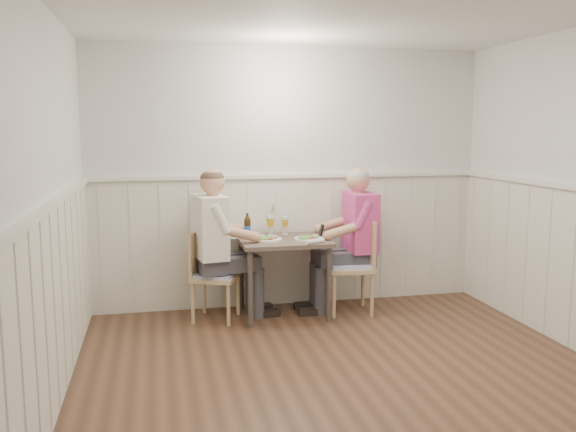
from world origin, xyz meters
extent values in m
plane|color=#472F20|center=(0.00, 0.00, 0.00)|extent=(4.50, 4.50, 0.00)
cube|color=silver|center=(0.00, 2.25, 1.30)|extent=(4.00, 0.04, 2.60)
cube|color=silver|center=(-2.00, 0.00, 1.30)|extent=(0.04, 4.50, 2.60)
cube|color=white|center=(0.00, 0.00, 2.59)|extent=(4.00, 4.50, 0.02)
cube|color=silver|center=(0.00, 2.23, 0.65)|extent=(3.98, 0.03, 1.30)
cube|color=silver|center=(-1.99, 0.00, 0.65)|extent=(0.03, 4.48, 1.30)
cube|color=silver|center=(0.00, 2.22, 1.32)|extent=(3.98, 0.06, 0.04)
cube|color=silver|center=(-1.97, 0.00, 1.32)|extent=(0.06, 4.48, 0.04)
cube|color=#4E433C|center=(-0.15, 1.84, 0.73)|extent=(0.84, 0.70, 0.04)
cylinder|color=#3F3833|center=(-0.52, 1.54, 0.35)|extent=(0.05, 0.05, 0.71)
cylinder|color=#3F3833|center=(-0.52, 2.14, 0.35)|extent=(0.05, 0.05, 0.71)
cylinder|color=#3F3833|center=(0.22, 1.54, 0.35)|extent=(0.05, 0.05, 0.71)
cylinder|color=#3F3833|center=(0.22, 2.14, 0.35)|extent=(0.05, 0.05, 0.71)
cube|color=tan|center=(0.50, 1.81, 0.44)|extent=(0.47, 0.47, 0.04)
cube|color=#707EC6|center=(0.50, 1.81, 0.48)|extent=(0.43, 0.43, 0.03)
cube|color=tan|center=(0.70, 1.79, 0.69)|extent=(0.07, 0.43, 0.45)
cylinder|color=tan|center=(0.67, 1.61, 0.21)|extent=(0.04, 0.04, 0.42)
cylinder|color=tan|center=(0.30, 1.64, 0.21)|extent=(0.04, 0.04, 0.42)
cylinder|color=tan|center=(0.70, 1.98, 0.21)|extent=(0.04, 0.04, 0.42)
cylinder|color=tan|center=(0.33, 2.01, 0.21)|extent=(0.04, 0.04, 0.42)
cube|color=tan|center=(-0.80, 1.85, 0.41)|extent=(0.52, 0.52, 0.04)
cube|color=#707EC6|center=(-0.80, 1.85, 0.44)|extent=(0.47, 0.47, 0.03)
cube|color=tan|center=(-0.97, 1.91, 0.64)|extent=(0.18, 0.38, 0.42)
cylinder|color=tan|center=(-0.89, 2.07, 0.19)|extent=(0.03, 0.03, 0.39)
cylinder|color=tan|center=(-0.58, 1.94, 0.19)|extent=(0.03, 0.03, 0.39)
cylinder|color=tan|center=(-1.03, 1.75, 0.19)|extent=(0.03, 0.03, 0.39)
cylinder|color=tan|center=(-0.71, 1.62, 0.19)|extent=(0.03, 0.03, 0.39)
cube|color=#3F3F47|center=(0.61, 1.88, 0.24)|extent=(0.47, 0.43, 0.47)
cube|color=#3F3F47|center=(0.40, 1.88, 0.53)|extent=(0.45, 0.39, 0.14)
cube|color=#CE458D|center=(0.61, 1.88, 0.89)|extent=(0.26, 0.47, 0.58)
sphere|color=tan|center=(0.61, 1.88, 1.30)|extent=(0.23, 0.23, 0.23)
sphere|color=#A5A5A0|center=(0.61, 1.88, 1.33)|extent=(0.22, 0.22, 0.22)
cube|color=black|center=(0.23, 1.89, 0.89)|extent=(0.02, 0.07, 0.14)
cube|color=#3F3F47|center=(-0.83, 1.84, 0.24)|extent=(0.53, 0.49, 0.48)
cube|color=#3F3F47|center=(-0.62, 1.87, 0.54)|extent=(0.50, 0.45, 0.14)
cube|color=white|center=(-0.83, 1.84, 0.89)|extent=(0.33, 0.50, 0.58)
sphere|color=tan|center=(-0.83, 1.84, 1.31)|extent=(0.23, 0.23, 0.23)
sphere|color=#4C3828|center=(-0.83, 1.84, 1.34)|extent=(0.22, 0.22, 0.22)
cylinder|color=white|center=(0.08, 1.75, 0.76)|extent=(0.29, 0.29, 0.02)
ellipsoid|color=#3F722D|center=(0.04, 1.71, 0.80)|extent=(0.14, 0.12, 0.05)
sphere|color=tan|center=(0.14, 1.76, 0.79)|extent=(0.04, 0.04, 0.04)
cube|color=brown|center=(0.10, 1.81, 0.78)|extent=(0.08, 0.05, 0.01)
cylinder|color=white|center=(0.16, 1.81, 0.78)|extent=(0.06, 0.06, 0.03)
cylinder|color=white|center=(-0.31, 1.79, 0.76)|extent=(0.28, 0.28, 0.02)
ellipsoid|color=#3F722D|center=(-0.35, 1.76, 0.79)|extent=(0.14, 0.11, 0.05)
sphere|color=tan|center=(-0.25, 1.80, 0.79)|extent=(0.04, 0.04, 0.04)
cylinder|color=silver|center=(-0.08, 2.10, 0.75)|extent=(0.06, 0.06, 0.01)
cylinder|color=silver|center=(-0.08, 2.10, 0.80)|extent=(0.01, 0.01, 0.08)
cone|color=gold|center=(-0.08, 2.10, 0.87)|extent=(0.07, 0.07, 0.07)
cylinder|color=silver|center=(-0.08, 2.10, 0.92)|extent=(0.07, 0.07, 0.03)
cylinder|color=silver|center=(-0.24, 2.06, 0.75)|extent=(0.07, 0.07, 0.01)
cylinder|color=silver|center=(-0.24, 2.06, 0.80)|extent=(0.01, 0.01, 0.09)
cone|color=gold|center=(-0.24, 2.06, 0.88)|extent=(0.08, 0.08, 0.08)
cylinder|color=silver|center=(-0.24, 2.06, 0.94)|extent=(0.08, 0.08, 0.03)
cylinder|color=#301D09|center=(-0.47, 2.01, 0.83)|extent=(0.06, 0.06, 0.17)
cone|color=#301D09|center=(-0.47, 2.01, 0.94)|extent=(0.06, 0.06, 0.04)
cylinder|color=#301D09|center=(-0.47, 2.01, 0.97)|extent=(0.03, 0.03, 0.03)
cylinder|color=#1F48AE|center=(-0.47, 2.01, 0.84)|extent=(0.07, 0.07, 0.04)
cylinder|color=white|center=(0.09, 1.55, 0.77)|extent=(0.19, 0.11, 0.04)
cylinder|color=silver|center=(-0.21, 2.15, 0.78)|extent=(0.04, 0.04, 0.07)
cylinder|color=tan|center=(-0.21, 2.15, 0.90)|extent=(0.02, 0.02, 0.22)
cone|color=tan|center=(-0.21, 2.15, 1.04)|extent=(0.03, 0.03, 0.08)
cube|color=#707EC6|center=(-0.47, 2.03, 0.75)|extent=(0.39, 0.35, 0.01)
camera|label=1|loc=(-1.32, -3.75, 1.80)|focal=38.00mm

